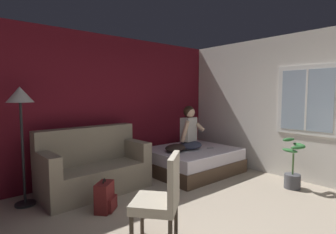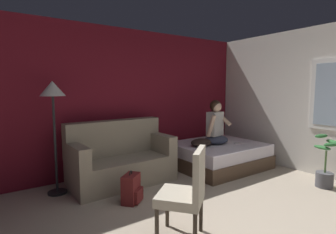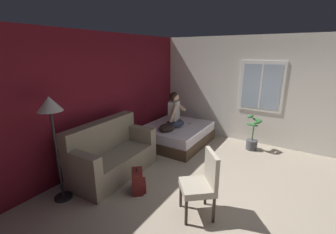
{
  "view_description": "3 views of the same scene",
  "coord_description": "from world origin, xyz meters",
  "px_view_note": "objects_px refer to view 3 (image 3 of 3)",
  "views": [
    {
      "loc": [
        -2.14,
        -1.54,
        1.6
      ],
      "look_at": [
        1.02,
        2.17,
        1.17
      ],
      "focal_mm": 28.0,
      "sensor_mm": 36.0,
      "label": 1
    },
    {
      "loc": [
        -2.14,
        -1.54,
        1.6
      ],
      "look_at": [
        0.51,
        2.29,
        1.08
      ],
      "focal_mm": 28.0,
      "sensor_mm": 36.0,
      "label": 2
    },
    {
      "loc": [
        -3.13,
        -0.56,
        2.32
      ],
      "look_at": [
        0.79,
        1.87,
        0.97
      ],
      "focal_mm": 24.0,
      "sensor_mm": 36.0,
      "label": 3
    }
  ],
  "objects_px": {
    "couch": "(111,155)",
    "potted_plant": "(252,138)",
    "cell_phone": "(190,123)",
    "throw_pillow": "(167,127)",
    "side_chair": "(202,182)",
    "bed": "(176,134)",
    "backpack": "(138,182)",
    "floor_lamp": "(51,114)",
    "person_seated": "(175,112)"
  },
  "relations": [
    {
      "from": "person_seated",
      "to": "floor_lamp",
      "type": "relative_size",
      "value": 0.51
    },
    {
      "from": "throw_pillow",
      "to": "couch",
      "type": "bearing_deg",
      "value": 169.43
    },
    {
      "from": "throw_pillow",
      "to": "cell_phone",
      "type": "xyz_separation_m",
      "value": [
        0.75,
        -0.25,
        -0.07
      ]
    },
    {
      "from": "bed",
      "to": "floor_lamp",
      "type": "bearing_deg",
      "value": 172.11
    },
    {
      "from": "side_chair",
      "to": "person_seated",
      "type": "height_order",
      "value": "person_seated"
    },
    {
      "from": "throw_pillow",
      "to": "potted_plant",
      "type": "xyz_separation_m",
      "value": [
        1.05,
        -1.79,
        -0.25
      ]
    },
    {
      "from": "cell_phone",
      "to": "potted_plant",
      "type": "bearing_deg",
      "value": -152.98
    },
    {
      "from": "side_chair",
      "to": "person_seated",
      "type": "bearing_deg",
      "value": 38.68
    },
    {
      "from": "bed",
      "to": "person_seated",
      "type": "height_order",
      "value": "person_seated"
    },
    {
      "from": "backpack",
      "to": "potted_plant",
      "type": "bearing_deg",
      "value": -24.04
    },
    {
      "from": "backpack",
      "to": "cell_phone",
      "type": "xyz_separation_m",
      "value": [
        2.52,
        0.29,
        0.29
      ]
    },
    {
      "from": "backpack",
      "to": "floor_lamp",
      "type": "bearing_deg",
      "value": 130.09
    },
    {
      "from": "bed",
      "to": "person_seated",
      "type": "distance_m",
      "value": 0.6
    },
    {
      "from": "bed",
      "to": "backpack",
      "type": "bearing_deg",
      "value": -166.74
    },
    {
      "from": "backpack",
      "to": "cell_phone",
      "type": "bearing_deg",
      "value": 6.48
    },
    {
      "from": "floor_lamp",
      "to": "backpack",
      "type": "bearing_deg",
      "value": -49.91
    },
    {
      "from": "backpack",
      "to": "throw_pillow",
      "type": "distance_m",
      "value": 1.88
    },
    {
      "from": "cell_phone",
      "to": "bed",
      "type": "bearing_deg",
      "value": 69.47
    },
    {
      "from": "couch",
      "to": "cell_phone",
      "type": "xyz_separation_m",
      "value": [
        2.31,
        -0.54,
        0.09
      ]
    },
    {
      "from": "person_seated",
      "to": "throw_pillow",
      "type": "bearing_deg",
      "value": -178.77
    },
    {
      "from": "couch",
      "to": "throw_pillow",
      "type": "xyz_separation_m",
      "value": [
        1.56,
        -0.29,
        0.16
      ]
    },
    {
      "from": "cell_phone",
      "to": "backpack",
      "type": "bearing_deg",
      "value": 112.46
    },
    {
      "from": "couch",
      "to": "person_seated",
      "type": "height_order",
      "value": "person_seated"
    },
    {
      "from": "cell_phone",
      "to": "potted_plant",
      "type": "xyz_separation_m",
      "value": [
        0.3,
        -1.55,
        -0.18
      ]
    },
    {
      "from": "couch",
      "to": "side_chair",
      "type": "distance_m",
      "value": 1.96
    },
    {
      "from": "throw_pillow",
      "to": "potted_plant",
      "type": "distance_m",
      "value": 2.09
    },
    {
      "from": "backpack",
      "to": "bed",
      "type": "bearing_deg",
      "value": 13.26
    },
    {
      "from": "person_seated",
      "to": "cell_phone",
      "type": "height_order",
      "value": "person_seated"
    },
    {
      "from": "bed",
      "to": "side_chair",
      "type": "height_order",
      "value": "side_chair"
    },
    {
      "from": "cell_phone",
      "to": "potted_plant",
      "type": "relative_size",
      "value": 0.17
    },
    {
      "from": "couch",
      "to": "throw_pillow",
      "type": "height_order",
      "value": "couch"
    },
    {
      "from": "side_chair",
      "to": "floor_lamp",
      "type": "distance_m",
      "value": 2.41
    },
    {
      "from": "cell_phone",
      "to": "side_chair",
      "type": "bearing_deg",
      "value": 136.02
    },
    {
      "from": "couch",
      "to": "backpack",
      "type": "xyz_separation_m",
      "value": [
        -0.21,
        -0.82,
        -0.2
      ]
    },
    {
      "from": "side_chair",
      "to": "floor_lamp",
      "type": "xyz_separation_m",
      "value": [
        -0.86,
        2.07,
        0.9
      ]
    },
    {
      "from": "cell_phone",
      "to": "couch",
      "type": "bearing_deg",
      "value": 92.89
    },
    {
      "from": "couch",
      "to": "side_chair",
      "type": "bearing_deg",
      "value": -94.21
    },
    {
      "from": "bed",
      "to": "cell_phone",
      "type": "xyz_separation_m",
      "value": [
        0.32,
        -0.23,
        0.25
      ]
    },
    {
      "from": "potted_plant",
      "to": "cell_phone",
      "type": "bearing_deg",
      "value": 101.04
    },
    {
      "from": "bed",
      "to": "couch",
      "type": "distance_m",
      "value": 2.02
    },
    {
      "from": "throw_pillow",
      "to": "cell_phone",
      "type": "distance_m",
      "value": 0.79
    },
    {
      "from": "backpack",
      "to": "potted_plant",
      "type": "relative_size",
      "value": 0.54
    },
    {
      "from": "person_seated",
      "to": "potted_plant",
      "type": "xyz_separation_m",
      "value": [
        0.66,
        -1.8,
        -0.53
      ]
    },
    {
      "from": "side_chair",
      "to": "backpack",
      "type": "bearing_deg",
      "value": 93.56
    },
    {
      "from": "backpack",
      "to": "throw_pillow",
      "type": "height_order",
      "value": "throw_pillow"
    },
    {
      "from": "couch",
      "to": "potted_plant",
      "type": "height_order",
      "value": "couch"
    },
    {
      "from": "bed",
      "to": "couch",
      "type": "relative_size",
      "value": 1.0
    },
    {
      "from": "side_chair",
      "to": "potted_plant",
      "type": "relative_size",
      "value": 1.15
    },
    {
      "from": "bed",
      "to": "backpack",
      "type": "relative_size",
      "value": 3.77
    },
    {
      "from": "person_seated",
      "to": "potted_plant",
      "type": "distance_m",
      "value": 1.99
    }
  ]
}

